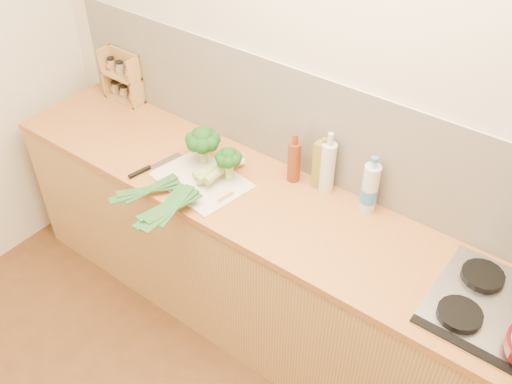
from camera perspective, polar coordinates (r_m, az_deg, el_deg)
room_shell at (r=2.65m, az=6.81°, el=5.98°), size 3.50×3.50×3.50m
counter at (r=2.94m, az=2.73°, el=-8.30°), size 3.20×0.62×0.90m
gas_hob at (r=2.38m, az=24.01°, el=-11.24°), size 0.58×0.50×0.04m
chopping_board at (r=2.78m, az=-5.45°, el=1.13°), size 0.48×0.39×0.01m
broccoli_left at (r=2.80m, az=-5.35°, el=5.19°), size 0.17×0.18×0.21m
broccoli_right at (r=2.70m, az=-2.76°, el=3.39°), size 0.13×0.13×0.18m
leek_front at (r=2.77m, az=-6.23°, el=1.64°), size 0.33×0.64×0.04m
leek_mid at (r=2.70m, az=-5.96°, el=1.00°), size 0.10×0.65×0.04m
leek_back at (r=2.67m, az=-5.05°, el=1.06°), size 0.11×0.68×0.04m
chefs_knife at (r=2.89m, az=-10.94°, el=2.26°), size 0.09×0.31×0.02m
spice_rack at (r=3.44m, az=-13.06°, el=10.94°), size 0.25×0.10×0.30m
oil_tin at (r=2.68m, az=6.63°, el=2.63°), size 0.08×0.05×0.28m
glass_bottle at (r=2.66m, az=7.18°, el=2.51°), size 0.07×0.07×0.32m
amber_bottle at (r=2.73m, az=3.83°, el=3.12°), size 0.06×0.06×0.26m
water_bottle at (r=2.60m, az=11.30°, el=0.25°), size 0.08×0.08×0.27m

